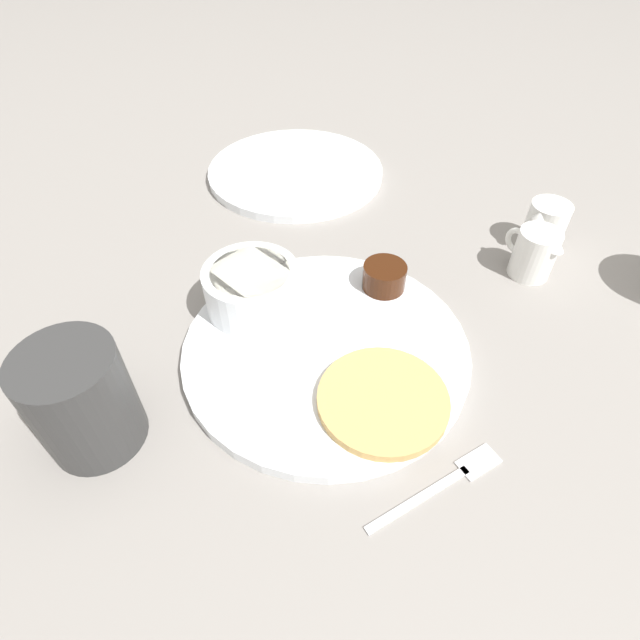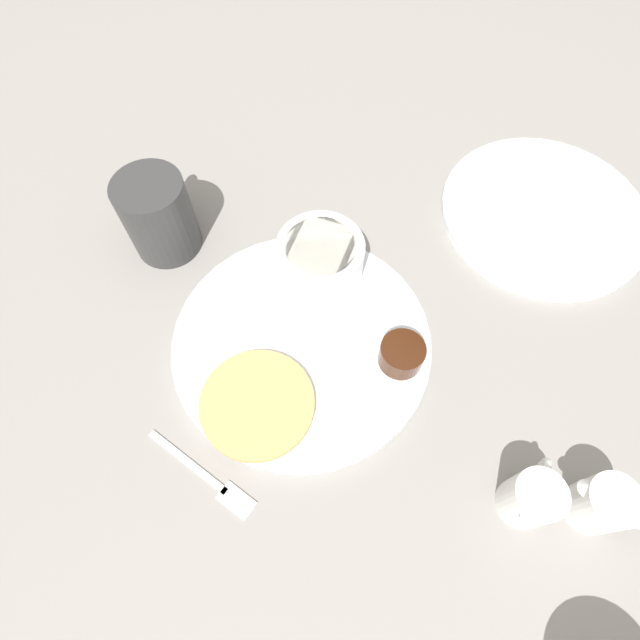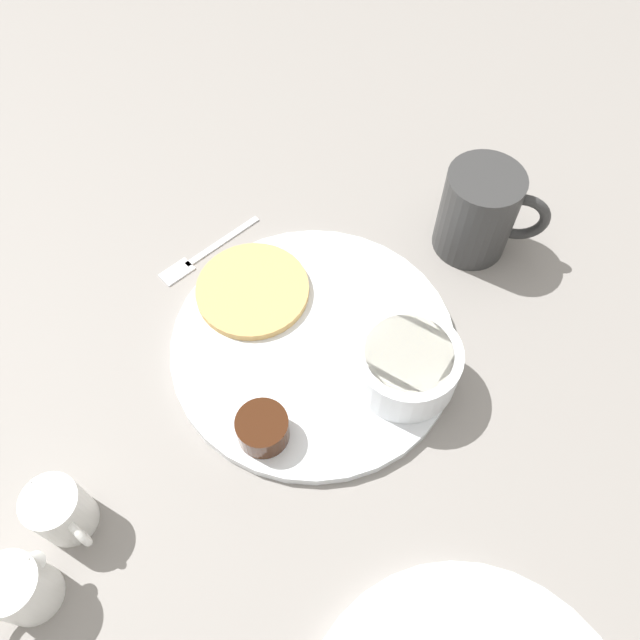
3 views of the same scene
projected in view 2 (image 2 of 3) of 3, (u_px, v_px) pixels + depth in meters
The scene contains 11 objects.
ground_plane at pixel (302, 345), 0.56m from camera, with size 4.00×4.00×0.00m, color gray.
plate at pixel (302, 342), 0.55m from camera, with size 0.28×0.28×0.01m.
pancake_stack at pixel (257, 404), 0.51m from camera, with size 0.12×0.12×0.01m.
bowl at pixel (320, 257), 0.57m from camera, with size 0.10×0.10×0.05m.
syrup_cup at pixel (402, 354), 0.52m from camera, with size 0.05×0.05×0.03m.
butter_ramekin at pixel (336, 258), 0.58m from camera, with size 0.05×0.05×0.04m.
coffee_mug at pixel (159, 214), 0.58m from camera, with size 0.10×0.09×0.10m.
creamer_pitcher_near at pixel (531, 498), 0.45m from camera, with size 0.07×0.05×0.06m.
creamer_pitcher_far at pixel (602, 504), 0.45m from camera, with size 0.05×0.07×0.06m.
fork at pixel (212, 481), 0.48m from camera, with size 0.03×0.13×0.00m.
far_plate at pixel (544, 213), 0.64m from camera, with size 0.26×0.26×0.01m.
Camera 2 is at (-0.16, -0.18, 0.50)m, focal length 28.00 mm.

